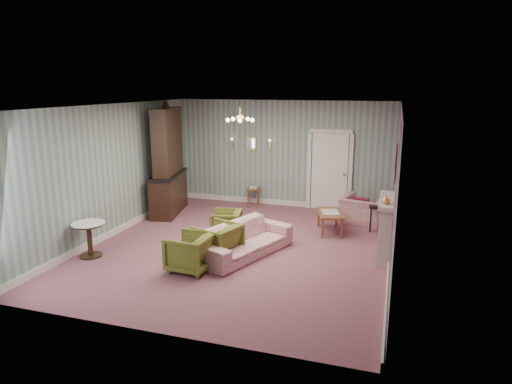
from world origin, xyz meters
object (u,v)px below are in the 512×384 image
(olive_chair_c, at_px, (226,222))
(pedestal_table, at_px, (90,240))
(olive_chair_b, at_px, (217,240))
(coffee_table, at_px, (330,222))
(side_table_black, at_px, (377,218))
(olive_chair_a, at_px, (190,251))
(wingback_chair, at_px, (364,205))
(dresser, at_px, (167,158))
(sofa_chintz, at_px, (244,234))
(fireplace, at_px, (385,227))

(olive_chair_c, bearing_deg, pedestal_table, -59.23)
(olive_chair_b, height_order, coffee_table, olive_chair_b)
(side_table_black, xyz_separation_m, pedestal_table, (-5.30, -3.37, 0.05))
(olive_chair_c, bearing_deg, olive_chair_a, -10.18)
(olive_chair_b, height_order, pedestal_table, olive_chair_b)
(olive_chair_a, height_order, wingback_chair, wingback_chair)
(olive_chair_c, bearing_deg, coffee_table, 101.80)
(dresser, height_order, pedestal_table, dresser)
(dresser, distance_m, side_table_black, 5.42)
(olive_chair_a, relative_size, wingback_chair, 0.74)
(side_table_black, bearing_deg, olive_chair_b, -136.41)
(sofa_chintz, relative_size, pedestal_table, 3.11)
(olive_chair_a, bearing_deg, sofa_chintz, 149.02)
(olive_chair_a, bearing_deg, wingback_chair, 147.93)
(fireplace, distance_m, pedestal_table, 5.80)
(sofa_chintz, distance_m, pedestal_table, 3.03)
(sofa_chintz, distance_m, wingback_chair, 3.54)
(wingback_chair, relative_size, coffee_table, 1.07)
(olive_chair_a, xyz_separation_m, sofa_chintz, (0.70, 1.01, 0.05))
(olive_chair_c, distance_m, coffee_table, 2.37)
(olive_chair_b, bearing_deg, olive_chair_c, -148.19)
(olive_chair_c, xyz_separation_m, sofa_chintz, (0.76, -0.95, 0.10))
(wingback_chair, height_order, side_table_black, wingback_chair)
(olive_chair_a, bearing_deg, dresser, -142.86)
(olive_chair_a, height_order, olive_chair_c, olive_chair_a)
(olive_chair_a, relative_size, olive_chair_b, 0.97)
(side_table_black, bearing_deg, coffee_table, -155.15)
(olive_chair_a, height_order, dresser, dresser)
(fireplace, bearing_deg, dresser, 165.22)
(olive_chair_b, bearing_deg, dresser, -119.30)
(olive_chair_b, bearing_deg, side_table_black, 151.39)
(side_table_black, bearing_deg, dresser, -178.80)
(sofa_chintz, relative_size, wingback_chair, 2.14)
(coffee_table, bearing_deg, olive_chair_b, -129.24)
(olive_chair_b, relative_size, sofa_chintz, 0.36)
(olive_chair_b, distance_m, pedestal_table, 2.52)
(olive_chair_a, height_order, side_table_black, olive_chair_a)
(olive_chair_a, height_order, coffee_table, olive_chair_a)
(dresser, height_order, side_table_black, dresser)
(coffee_table, bearing_deg, dresser, 175.14)
(olive_chair_c, height_order, coffee_table, olive_chair_c)
(olive_chair_c, bearing_deg, fireplace, 75.76)
(olive_chair_b, xyz_separation_m, olive_chair_c, (-0.33, 1.30, -0.06))
(sofa_chintz, bearing_deg, pedestal_table, 130.32)
(olive_chair_a, xyz_separation_m, pedestal_table, (-2.17, 0.02, -0.03))
(dresser, xyz_separation_m, side_table_black, (5.30, 0.11, -1.15))
(wingback_chair, bearing_deg, sofa_chintz, 67.61)
(sofa_chintz, xyz_separation_m, wingback_chair, (2.08, 2.86, 0.02))
(side_table_black, bearing_deg, pedestal_table, -147.58)
(olive_chair_c, xyz_separation_m, side_table_black, (3.19, 1.42, -0.02))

